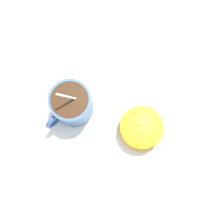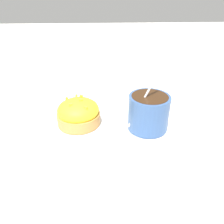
# 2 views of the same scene
# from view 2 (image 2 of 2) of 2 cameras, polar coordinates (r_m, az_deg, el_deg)

# --- Properties ---
(ground_plane) EXTENTS (3.00, 3.00, 0.00)m
(ground_plane) POSITION_cam_2_polar(r_m,az_deg,el_deg) (0.46, 0.20, -3.53)
(ground_plane) COLOR silver
(paper_napkin) EXTENTS (0.31, 0.28, 0.00)m
(paper_napkin) POSITION_cam_2_polar(r_m,az_deg,el_deg) (0.46, 0.20, -3.37)
(paper_napkin) COLOR white
(paper_napkin) RESTS_ON ground_plane
(coffee_cup) EXTENTS (0.09, 0.10, 0.12)m
(coffee_cup) POSITION_cam_2_polar(r_m,az_deg,el_deg) (0.43, 9.62, 0.36)
(coffee_cup) COLOR #335184
(coffee_cup) RESTS_ON paper_napkin
(frosted_pastry) EXTENTS (0.09, 0.09, 0.06)m
(frosted_pastry) POSITION_cam_2_polar(r_m,az_deg,el_deg) (0.45, -8.77, -0.22)
(frosted_pastry) COLOR #C18442
(frosted_pastry) RESTS_ON paper_napkin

